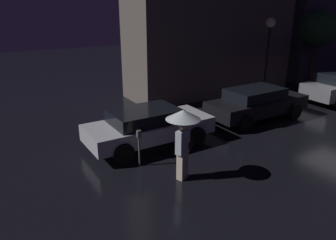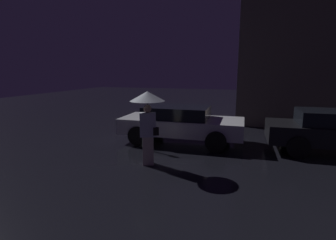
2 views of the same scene
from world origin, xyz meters
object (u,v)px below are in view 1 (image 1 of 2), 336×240
pedestrian_with_umbrella (183,127)px  street_lamp_near (269,39)px  parked_car_black (257,103)px  parking_meter (139,144)px  parked_car_silver (148,126)px

pedestrian_with_umbrella → street_lamp_near: bearing=-171.6°
street_lamp_near → parked_car_black: bearing=-141.4°
parking_meter → street_lamp_near: (9.09, 3.62, 2.37)m
parked_car_black → parking_meter: parked_car_black is taller
parked_car_silver → street_lamp_near: bearing=15.0°
parked_car_silver → pedestrian_with_umbrella: size_ratio=2.16×
parked_car_black → parking_meter: size_ratio=3.96×
pedestrian_with_umbrella → street_lamp_near: 9.85m
parking_meter → street_lamp_near: 10.07m
parked_car_silver → street_lamp_near: (8.11, 2.33, 2.37)m
parked_car_black → street_lamp_near: bearing=37.2°
parked_car_silver → parked_car_black: 5.33m
parked_car_black → pedestrian_with_umbrella: 6.29m
pedestrian_with_umbrella → parking_meter: size_ratio=1.77×
street_lamp_near → parking_meter: bearing=-158.3°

